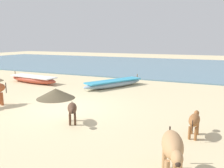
% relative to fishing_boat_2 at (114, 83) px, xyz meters
% --- Properties ---
extents(ground, '(80.00, 80.00, 0.00)m').
position_rel_fishing_boat_2_xyz_m(ground, '(-0.05, -4.90, -0.24)').
color(ground, beige).
extents(sea_water, '(60.00, 20.00, 0.08)m').
position_rel_fishing_boat_2_xyz_m(sea_water, '(-0.05, 13.15, -0.20)').
color(sea_water, slate).
rests_on(sea_water, ground).
extents(fishing_boat_2, '(2.77, 4.17, 0.63)m').
position_rel_fishing_boat_2_xyz_m(fishing_boat_2, '(0.00, 0.00, 0.00)').
color(fishing_boat_2, '#8CA5B7').
rests_on(fishing_boat_2, ground).
extents(fishing_boat_3, '(4.09, 1.43, 0.67)m').
position_rel_fishing_boat_2_xyz_m(fishing_boat_3, '(-5.46, -0.90, 0.02)').
color(fishing_boat_3, '#B74733').
rests_on(fishing_boat_3, ground).
extents(cow_adult_tan, '(0.70, 1.46, 0.96)m').
position_rel_fishing_boat_2_xyz_m(cow_adult_tan, '(4.89, -8.24, 0.45)').
color(cow_adult_tan, tan).
rests_on(cow_adult_tan, ground).
extents(calf_near_brown, '(0.33, 1.07, 0.69)m').
position_rel_fishing_boat_2_xyz_m(calf_near_brown, '(5.11, -5.79, 0.26)').
color(calf_near_brown, brown).
rests_on(calf_near_brown, ground).
extents(calf_far_dark, '(0.77, 0.98, 0.70)m').
position_rel_fishing_boat_2_xyz_m(calf_far_dark, '(1.22, -6.31, 0.27)').
color(calf_far_dark, '#4C3323').
rests_on(calf_far_dark, ground).
extents(debris_pile_0, '(2.41, 2.41, 0.49)m').
position_rel_fishing_boat_2_xyz_m(debris_pile_0, '(-1.49, -3.69, 0.01)').
color(debris_pile_0, brown).
rests_on(debris_pile_0, ground).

